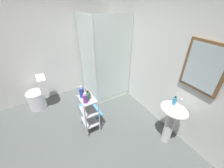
# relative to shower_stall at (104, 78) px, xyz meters

# --- Properties ---
(ground_plane) EXTENTS (4.20, 4.20, 0.02)m
(ground_plane) POSITION_rel_shower_stall_xyz_m (1.20, -1.23, -0.47)
(ground_plane) COLOR #4B5150
(wall_back) EXTENTS (4.20, 0.14, 2.50)m
(wall_back) POSITION_rel_shower_stall_xyz_m (1.21, 0.62, 0.79)
(wall_back) COLOR silver
(wall_back) RESTS_ON ground_plane
(wall_left) EXTENTS (0.10, 4.20, 2.50)m
(wall_left) POSITION_rel_shower_stall_xyz_m (-0.65, -1.23, 0.79)
(wall_left) COLOR silver
(wall_left) RESTS_ON ground_plane
(shower_stall) EXTENTS (0.92, 0.92, 2.00)m
(shower_stall) POSITION_rel_shower_stall_xyz_m (0.00, 0.00, 0.00)
(shower_stall) COLOR white
(shower_stall) RESTS_ON ground_plane
(pedestal_sink) EXTENTS (0.46, 0.37, 0.81)m
(pedestal_sink) POSITION_rel_shower_stall_xyz_m (1.89, 0.29, 0.12)
(pedestal_sink) COLOR white
(pedestal_sink) RESTS_ON ground_plane
(sink_faucet) EXTENTS (0.03, 0.03, 0.10)m
(sink_faucet) POSITION_rel_shower_stall_xyz_m (1.89, 0.41, 0.40)
(sink_faucet) COLOR silver
(sink_faucet) RESTS_ON pedestal_sink
(toilet) EXTENTS (0.37, 0.49, 0.76)m
(toilet) POSITION_rel_shower_stall_xyz_m (-0.28, -1.56, -0.15)
(toilet) COLOR white
(toilet) RESTS_ON ground_plane
(storage_cart) EXTENTS (0.38, 0.28, 0.74)m
(storage_cart) POSITION_rel_shower_stall_xyz_m (0.91, -0.79, -0.03)
(storage_cart) COLOR silver
(storage_cart) RESTS_ON ground_plane
(hand_soap_bottle) EXTENTS (0.06, 0.06, 0.16)m
(hand_soap_bottle) POSITION_rel_shower_stall_xyz_m (1.84, 0.31, 0.42)
(hand_soap_bottle) COLOR #389ED1
(hand_soap_bottle) RESTS_ON pedestal_sink
(shampoo_bottle_blue) EXTENTS (0.08, 0.08, 0.22)m
(shampoo_bottle_blue) POSITION_rel_shower_stall_xyz_m (0.82, -0.85, 0.38)
(shampoo_bottle_blue) COLOR #3148B5
(shampoo_bottle_blue) RESTS_ON storage_cart
(body_wash_bottle_green) EXTENTS (0.06, 0.06, 0.17)m
(body_wash_bottle_green) POSITION_rel_shower_stall_xyz_m (0.94, -0.78, 0.35)
(body_wash_bottle_green) COLOR #2A9055
(body_wash_bottle_green) RESTS_ON storage_cart
(conditioner_bottle_purple) EXTENTS (0.08, 0.08, 0.19)m
(conditioner_bottle_purple) POSITION_rel_shower_stall_xyz_m (1.00, -0.85, 0.36)
(conditioner_bottle_purple) COLOR purple
(conditioner_bottle_purple) RESTS_ON storage_cart
(rinse_cup) EXTENTS (0.08, 0.08, 0.09)m
(rinse_cup) POSITION_rel_shower_stall_xyz_m (0.86, -0.75, 0.32)
(rinse_cup) COLOR #B24742
(rinse_cup) RESTS_ON storage_cart
(bath_mat) EXTENTS (0.60, 0.40, 0.02)m
(bath_mat) POSITION_rel_shower_stall_xyz_m (0.45, -0.61, -0.45)
(bath_mat) COLOR teal
(bath_mat) RESTS_ON ground_plane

